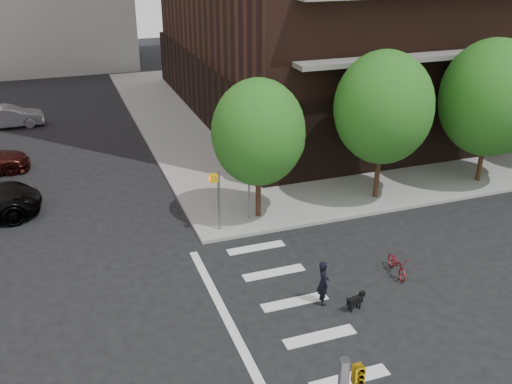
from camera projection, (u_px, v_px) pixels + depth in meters
ground at (229, 358)px, 17.13m from camera, size 120.00×120.00×0.00m
sidewalk_ne at (394, 101)px, 43.59m from camera, size 39.00×33.00×0.15m
crosswalk at (297, 342)px, 17.81m from camera, size 3.85×13.00×0.01m
tree_a at (258, 132)px, 24.00m from camera, size 4.00×4.00×5.90m
tree_b at (383, 108)px, 25.64m from camera, size 4.50×4.50×6.65m
tree_c at (491, 98)px, 27.53m from camera, size 5.00×5.00×6.80m
pedestrian_signal at (225, 191)px, 23.89m from camera, size 2.18×0.67×2.60m
parked_car_silver at (8, 117)px, 37.59m from camera, size 1.60×4.42×1.45m
scooter at (397, 264)px, 21.26m from camera, size 0.81×1.65×0.83m
dog_walker at (323, 282)px, 19.41m from camera, size 0.66×0.49×1.65m
dog at (356, 300)px, 19.25m from camera, size 0.71×0.32×0.59m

